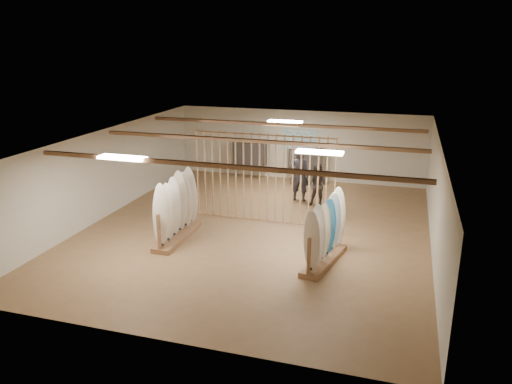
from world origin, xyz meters
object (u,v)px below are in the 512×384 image
(rack_right, at_px, (325,241))
(rack_left, at_px, (177,217))
(shopper_a, at_px, (300,172))
(clothing_rack_b, at_px, (305,160))
(clothing_rack_a, at_px, (250,154))
(shopper_b, at_px, (318,183))

(rack_right, bearing_deg, rack_left, -173.40)
(rack_right, bearing_deg, shopper_a, 121.06)
(clothing_rack_b, bearing_deg, clothing_rack_a, 160.66)
(rack_right, height_order, shopper_b, rack_right)
(clothing_rack_a, distance_m, shopper_a, 3.35)
(shopper_b, bearing_deg, clothing_rack_b, 114.95)
(shopper_b, bearing_deg, rack_right, -73.16)
(rack_left, distance_m, shopper_b, 5.21)
(clothing_rack_a, height_order, clothing_rack_b, clothing_rack_a)
(clothing_rack_a, bearing_deg, rack_left, -82.54)
(rack_right, relative_size, clothing_rack_b, 1.53)
(rack_right, xyz_separation_m, clothing_rack_b, (-1.95, 7.08, 0.35))
(rack_left, bearing_deg, clothing_rack_b, 69.59)
(rack_left, xyz_separation_m, shopper_a, (2.59, 4.48, 0.41))
(rack_right, relative_size, shopper_b, 1.32)
(clothing_rack_a, relative_size, shopper_b, 0.95)
(rack_left, bearing_deg, rack_right, -6.26)
(clothing_rack_a, bearing_deg, shopper_a, -33.17)
(rack_left, bearing_deg, shopper_b, 48.90)
(clothing_rack_a, bearing_deg, clothing_rack_b, 8.07)
(clothing_rack_a, height_order, shopper_a, shopper_a)
(clothing_rack_b, xyz_separation_m, shopper_b, (1.00, -2.70, -0.10))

